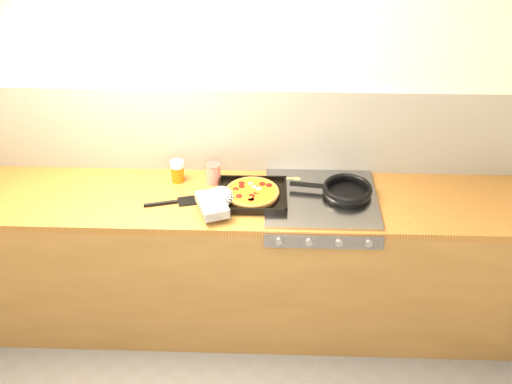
{
  "coord_description": "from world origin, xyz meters",
  "views": [
    {
      "loc": [
        0.19,
        -1.58,
        2.72
      ],
      "look_at": [
        0.1,
        1.08,
        0.95
      ],
      "focal_mm": 42.0,
      "sensor_mm": 36.0,
      "label": 1
    }
  ],
  "objects_px": {
    "tomato_can": "(213,174)",
    "juice_glass": "(177,171)",
    "frying_pan": "(346,190)",
    "pizza_on_tray": "(241,195)"
  },
  "relations": [
    {
      "from": "frying_pan",
      "to": "tomato_can",
      "type": "relative_size",
      "value": 3.86
    },
    {
      "from": "pizza_on_tray",
      "to": "juice_glass",
      "type": "distance_m",
      "value": 0.42
    },
    {
      "from": "pizza_on_tray",
      "to": "juice_glass",
      "type": "relative_size",
      "value": 3.91
    },
    {
      "from": "pizza_on_tray",
      "to": "tomato_can",
      "type": "xyz_separation_m",
      "value": [
        -0.17,
        0.19,
        0.02
      ]
    },
    {
      "from": "pizza_on_tray",
      "to": "tomato_can",
      "type": "bearing_deg",
      "value": 131.66
    },
    {
      "from": "pizza_on_tray",
      "to": "frying_pan",
      "type": "xyz_separation_m",
      "value": [
        0.56,
        0.08,
        -0.0
      ]
    },
    {
      "from": "pizza_on_tray",
      "to": "frying_pan",
      "type": "height_order",
      "value": "pizza_on_tray"
    },
    {
      "from": "tomato_can",
      "to": "juice_glass",
      "type": "bearing_deg",
      "value": 176.72
    },
    {
      "from": "tomato_can",
      "to": "juice_glass",
      "type": "distance_m",
      "value": 0.2
    },
    {
      "from": "frying_pan",
      "to": "juice_glass",
      "type": "distance_m",
      "value": 0.94
    }
  ]
}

